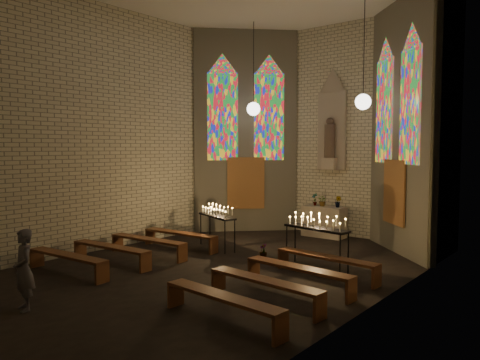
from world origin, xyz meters
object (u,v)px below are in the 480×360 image
altar (324,222)px  aisle_flower_pot (263,251)px  votive_stand_left (217,213)px  votive_stand_right (316,224)px  visitor (24,270)px

altar → aisle_flower_pot: size_ratio=3.65×
aisle_flower_pot → votive_stand_left: votive_stand_left is taller
votive_stand_left → votive_stand_right: size_ratio=0.95×
votive_stand_right → aisle_flower_pot: bearing=-173.9°
votive_stand_left → aisle_flower_pot: bearing=16.5°
votive_stand_left → visitor: visitor is taller
aisle_flower_pot → votive_stand_right: 1.86m
aisle_flower_pot → votive_stand_left: bearing=175.5°
votive_stand_left → votive_stand_right: 3.40m
votive_stand_right → visitor: (-2.67, -5.86, -0.35)m
aisle_flower_pot → votive_stand_left: 1.96m
votive_stand_left → votive_stand_right: (3.40, -0.20, 0.05)m
votive_stand_right → visitor: bearing=-106.2°
votive_stand_left → votive_stand_right: bearing=17.6°
altar → votive_stand_left: votive_stand_left is taller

